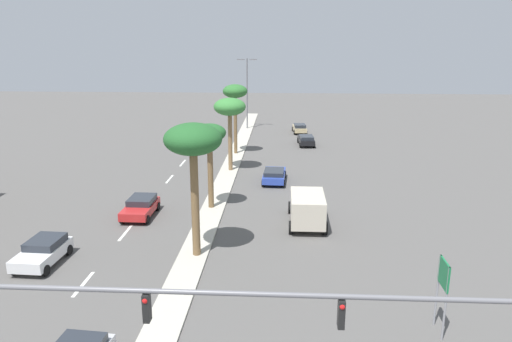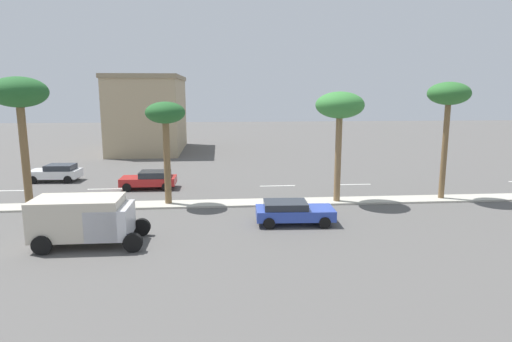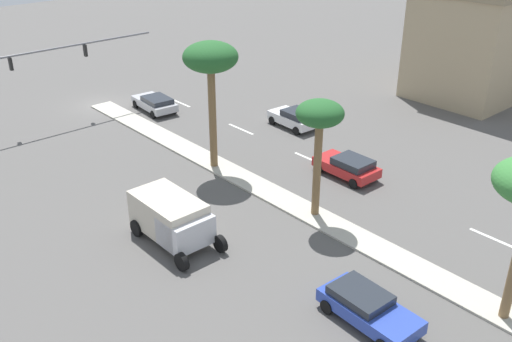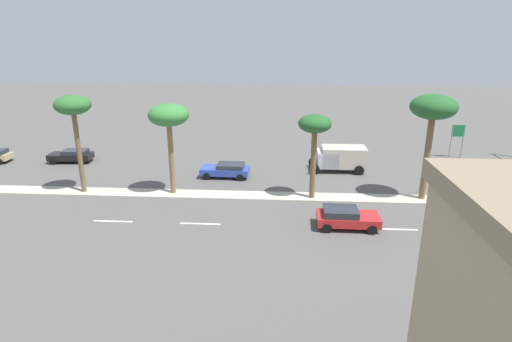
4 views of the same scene
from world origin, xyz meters
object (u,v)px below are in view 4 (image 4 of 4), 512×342
directional_road_sign (458,135)px  sedan_blue_leading (226,170)px  palm_tree_left (315,128)px  palm_tree_rear (73,109)px  sedan_white_rear (498,246)px  palm_tree_mid (433,110)px  box_truck (339,158)px  sedan_black_left (72,155)px  palm_tree_inboard (169,118)px  sedan_red_center (346,217)px

directional_road_sign → sedan_blue_leading: 24.73m
sedan_blue_leading → palm_tree_left: bearing=-122.7°
palm_tree_rear → sedan_white_rear: palm_tree_rear is taller
palm_tree_mid → box_truck: (6.96, 5.64, -5.75)m
sedan_blue_leading → sedan_black_left: sedan_black_left is taller
palm_tree_inboard → palm_tree_mid: bearing=-89.8°
palm_tree_mid → box_truck: size_ratio=1.55×
palm_tree_rear → sedan_red_center: bearing=-104.1°
sedan_blue_leading → box_truck: bearing=-76.2°
palm_tree_rear → sedan_blue_leading: (4.67, -11.16, -6.22)m
sedan_blue_leading → box_truck: size_ratio=0.84×
palm_tree_inboard → sedan_blue_leading: bearing=-40.0°
palm_tree_rear → sedan_blue_leading: palm_tree_rear is taller
palm_tree_left → sedan_blue_leading: (4.78, 7.44, -5.00)m
directional_road_sign → palm_tree_rear: size_ratio=0.45×
palm_tree_left → palm_tree_inboard: bearing=88.4°
palm_tree_rear → palm_tree_mid: bearing=-89.4°
directional_road_sign → palm_tree_left: 20.61m
palm_tree_rear → sedan_black_left: palm_tree_rear is taller
directional_road_sign → palm_tree_rear: 37.01m
sedan_red_center → palm_tree_left: bearing=21.0°
directional_road_sign → palm_tree_mid: bearing=149.5°
directional_road_sign → box_truck: size_ratio=0.67×
directional_road_sign → palm_tree_mid: palm_tree_mid is taller
palm_tree_mid → palm_tree_left: 8.75m
palm_tree_inboard → palm_tree_rear: 7.44m
sedan_black_left → box_truck: (-1.09, -26.83, 0.60)m
palm_tree_mid → palm_tree_left: palm_tree_mid is taller
palm_tree_mid → box_truck: bearing=39.0°
palm_tree_mid → palm_tree_inboard: (-0.07, 19.83, -0.76)m
palm_tree_mid → palm_tree_rear: palm_tree_mid is taller
sedan_blue_leading → sedan_black_left: (3.65, 16.39, 0.00)m
palm_tree_rear → box_truck: (7.23, -21.61, -5.62)m
sedan_blue_leading → sedan_white_rear: 22.04m
palm_tree_mid → sedan_white_rear: 11.00m
directional_road_sign → sedan_red_center: directional_road_sign is taller
directional_road_sign → palm_tree_inboard: palm_tree_inboard is taller
palm_tree_inboard → palm_tree_rear: size_ratio=0.92×
directional_road_sign → sedan_blue_leading: size_ratio=0.80×
palm_tree_left → box_truck: palm_tree_left is taller
palm_tree_mid → palm_tree_rear: (-0.27, 27.24, -0.12)m
sedan_white_rear → palm_tree_rear: bearing=73.3°
palm_tree_rear → sedan_red_center: size_ratio=1.90×
palm_tree_left → sedan_blue_leading: size_ratio=1.49×
palm_tree_rear → sedan_black_left: (8.32, 5.22, -6.22)m
palm_tree_inboard → sedan_red_center: size_ratio=1.74×
directional_road_sign → palm_tree_rear: bearing=110.0°
palm_tree_rear → sedan_red_center: (-5.15, -20.54, -6.20)m
palm_tree_mid → palm_tree_rear: 27.24m
sedan_red_center → box_truck: 12.44m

